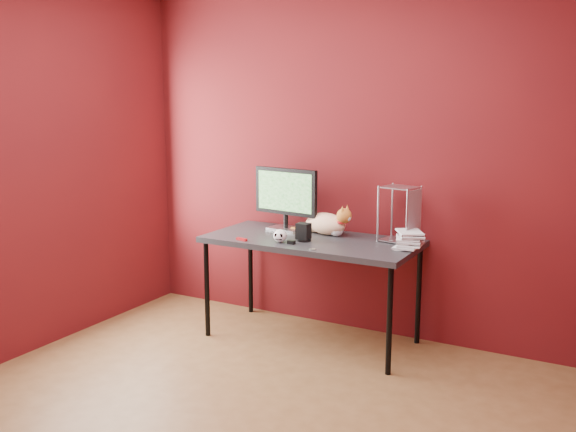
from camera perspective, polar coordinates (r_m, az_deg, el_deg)
The scene contains 11 objects.
room at distance 3.18m, azimuth -6.53°, elevation 5.18°, with size 3.52×3.52×2.61m.
desk at distance 4.55m, azimuth 2.10°, elevation -2.63°, with size 1.50×0.70×0.75m.
monitor at distance 4.77m, azimuth -0.20°, elevation 1.81°, with size 0.54×0.20×0.47m.
cat at distance 4.66m, azimuth 3.42°, elevation -0.66°, with size 0.50×0.26×0.23m.
skull_mug at distance 4.40m, azimuth -0.72°, elevation -1.78°, with size 0.09×0.10×0.09m.
speaker at distance 4.45m, azimuth 1.38°, elevation -1.49°, with size 0.11×0.11×0.12m.
book_stack at distance 4.25m, azimuth 10.04°, elevation 5.47°, with size 0.24×0.26×1.24m.
wire_rack at distance 4.46m, azimuth 9.86°, elevation 0.18°, with size 0.26×0.23×0.39m.
pocket_knife at distance 4.48m, azimuth -4.14°, elevation -2.08°, with size 0.09×0.02×0.02m, color #9D0C0F.
black_gadget at distance 4.36m, azimuth 0.29°, elevation -2.34°, with size 0.05×0.03×0.02m, color black.
washer at distance 4.22m, azimuth 2.16°, elevation -2.97°, with size 0.05×0.05×0.00m, color #AEAEB3.
Camera 1 is at (1.83, -2.59, 1.75)m, focal length 40.00 mm.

